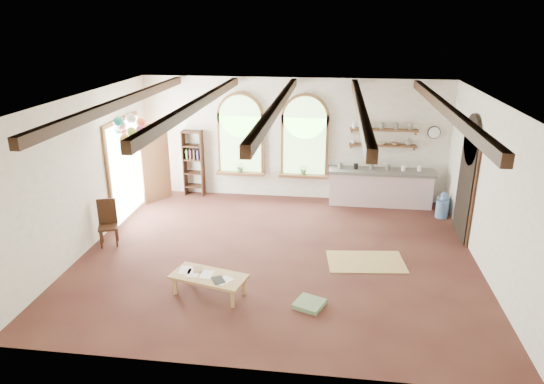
% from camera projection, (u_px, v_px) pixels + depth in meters
% --- Properties ---
extents(floor, '(8.00, 8.00, 0.00)m').
position_uv_depth(floor, '(278.00, 255.00, 10.03)').
color(floor, '#522C21').
rests_on(floor, ground).
extents(ceiling_beams, '(6.20, 6.80, 0.18)m').
position_uv_depth(ceiling_beams, '(278.00, 105.00, 8.98)').
color(ceiling_beams, '#361E11').
rests_on(ceiling_beams, ceiling).
extents(window_left, '(1.30, 0.28, 2.20)m').
position_uv_depth(window_left, '(241.00, 137.00, 12.84)').
color(window_left, brown).
rests_on(window_left, floor).
extents(window_right, '(1.30, 0.28, 2.20)m').
position_uv_depth(window_right, '(305.00, 139.00, 12.63)').
color(window_right, brown).
rests_on(window_right, floor).
extents(left_doorway, '(0.10, 1.90, 2.50)m').
position_uv_depth(left_doorway, '(126.00, 169.00, 11.80)').
color(left_doorway, brown).
rests_on(left_doorway, floor).
extents(right_doorway, '(0.10, 1.30, 2.40)m').
position_uv_depth(right_doorway, '(465.00, 189.00, 10.58)').
color(right_doorway, black).
rests_on(right_doorway, floor).
extents(kitchen_counter, '(2.68, 0.62, 0.94)m').
position_uv_depth(kitchen_counter, '(380.00, 187.00, 12.57)').
color(kitchen_counter, beige).
rests_on(kitchen_counter, floor).
extents(wall_shelf_lower, '(1.70, 0.24, 0.04)m').
position_uv_depth(wall_shelf_lower, '(383.00, 145.00, 12.38)').
color(wall_shelf_lower, brown).
rests_on(wall_shelf_lower, wall_back).
extents(wall_shelf_upper, '(1.70, 0.24, 0.04)m').
position_uv_depth(wall_shelf_upper, '(384.00, 130.00, 12.24)').
color(wall_shelf_upper, brown).
rests_on(wall_shelf_upper, wall_back).
extents(wall_clock, '(0.32, 0.04, 0.32)m').
position_uv_depth(wall_clock, '(434.00, 133.00, 12.17)').
color(wall_clock, black).
rests_on(wall_clock, wall_back).
extents(bookshelf, '(0.53, 0.32, 1.80)m').
position_uv_depth(bookshelf, '(193.00, 163.00, 13.15)').
color(bookshelf, '#361E11').
rests_on(bookshelf, floor).
extents(coffee_table, '(1.42, 0.91, 0.38)m').
position_uv_depth(coffee_table, '(209.00, 278.00, 8.48)').
color(coffee_table, tan).
rests_on(coffee_table, floor).
extents(side_chair, '(0.51, 0.51, 0.99)m').
position_uv_depth(side_chair, '(109.00, 232.00, 10.40)').
color(side_chair, '#361E11').
rests_on(side_chair, floor).
extents(floor_mat, '(1.61, 1.10, 0.02)m').
position_uv_depth(floor_mat, '(366.00, 262.00, 9.72)').
color(floor_mat, tan).
rests_on(floor_mat, floor).
extents(floor_cushion, '(0.60, 0.60, 0.08)m').
position_uv_depth(floor_cushion, '(309.00, 304.00, 8.23)').
color(floor_cushion, '#68875D').
rests_on(floor_cushion, floor).
extents(water_jug_a, '(0.29, 0.29, 0.57)m').
position_uv_depth(water_jug_a, '(442.00, 208.00, 11.82)').
color(water_jug_a, '#5279AF').
rests_on(water_jug_a, floor).
extents(water_jug_b, '(0.30, 0.30, 0.58)m').
position_uv_depth(water_jug_b, '(443.00, 204.00, 12.02)').
color(water_jug_b, '#5279AF').
rests_on(water_jug_b, floor).
extents(balloon_cluster, '(0.76, 0.81, 1.14)m').
position_uv_depth(balloon_cluster, '(129.00, 129.00, 10.59)').
color(balloon_cluster, white).
rests_on(balloon_cluster, floor).
extents(table_book, '(0.20, 0.25, 0.02)m').
position_uv_depth(table_book, '(194.00, 269.00, 8.65)').
color(table_book, olive).
rests_on(table_book, coffee_table).
extents(tablet, '(0.30, 0.32, 0.01)m').
position_uv_depth(tablet, '(218.00, 280.00, 8.31)').
color(tablet, black).
rests_on(tablet, coffee_table).
extents(potted_plant_left, '(0.27, 0.23, 0.30)m').
position_uv_depth(potted_plant_left, '(241.00, 167.00, 13.01)').
color(potted_plant_left, '#598C4C').
rests_on(potted_plant_left, window_left).
extents(potted_plant_right, '(0.27, 0.23, 0.30)m').
position_uv_depth(potted_plant_right, '(304.00, 169.00, 12.80)').
color(potted_plant_right, '#598C4C').
rests_on(potted_plant_right, window_right).
extents(shelf_cup_a, '(0.12, 0.10, 0.10)m').
position_uv_depth(shelf_cup_a, '(353.00, 142.00, 12.44)').
color(shelf_cup_a, white).
rests_on(shelf_cup_a, wall_shelf_lower).
extents(shelf_cup_b, '(0.10, 0.10, 0.09)m').
position_uv_depth(shelf_cup_b, '(367.00, 142.00, 12.40)').
color(shelf_cup_b, beige).
rests_on(shelf_cup_b, wall_shelf_lower).
extents(shelf_bowl_a, '(0.22, 0.22, 0.05)m').
position_uv_depth(shelf_bowl_a, '(381.00, 143.00, 12.37)').
color(shelf_bowl_a, beige).
rests_on(shelf_bowl_a, wall_shelf_lower).
extents(shelf_bowl_b, '(0.20, 0.20, 0.06)m').
position_uv_depth(shelf_bowl_b, '(395.00, 144.00, 12.32)').
color(shelf_bowl_b, '#8C664C').
rests_on(shelf_bowl_b, wall_shelf_lower).
extents(shelf_vase, '(0.18, 0.18, 0.19)m').
position_uv_depth(shelf_vase, '(409.00, 142.00, 12.26)').
color(shelf_vase, slate).
rests_on(shelf_vase, wall_shelf_lower).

